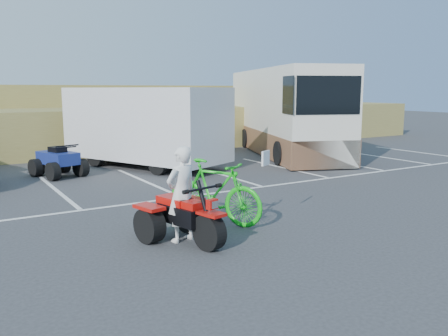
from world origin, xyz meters
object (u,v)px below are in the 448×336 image
rider (181,194)px  cargo_trailer (145,124)px  red_trike_atv (187,242)px  quad_atv_green (59,175)px  rv_motorhome (283,117)px  quad_atv_blue (59,176)px  green_dirt_bike (214,192)px

rider → cargo_trailer: bearing=-121.6°
red_trike_atv → quad_atv_green: size_ratio=1.13×
red_trike_atv → cargo_trailer: bearing=58.8°
rider → rv_motorhome: size_ratio=0.17×
quad_atv_blue → quad_atv_green: (0.06, 0.23, 0.00)m
cargo_trailer → quad_atv_blue: size_ratio=3.97×
rv_motorhome → quad_atv_blue: bearing=-153.8°
rv_motorhome → quad_atv_blue: size_ratio=6.17×
red_trike_atv → rv_motorhome: bearing=30.3°
green_dirt_bike → quad_atv_blue: 7.76m
green_dirt_bike → cargo_trailer: cargo_trailer is taller
rider → green_dirt_bike: size_ratio=0.79×
rider → quad_atv_blue: 8.37m
rv_motorhome → quad_atv_blue: rv_motorhome is taller
green_dirt_bike → quad_atv_blue: bearing=74.1°
green_dirt_bike → cargo_trailer: bearing=50.1°
cargo_trailer → quad_atv_green: (-3.24, -0.17, -1.59)m
rv_motorhome → quad_atv_green: (-10.19, -0.72, -1.61)m
green_dirt_bike → rider: bearing=-175.3°
rider → rv_motorhome: rv_motorhome is taller
green_dirt_bike → quad_atv_green: (-1.58, 7.79, -0.70)m
red_trike_atv → green_dirt_bike: size_ratio=0.77×
green_dirt_bike → red_trike_atv: bearing=-169.6°
green_dirt_bike → quad_atv_green: green_dirt_bike is taller
rider → rv_motorhome: 13.47m
green_dirt_bike → quad_atv_blue: (-1.64, 7.56, -0.70)m
rider → quad_atv_green: size_ratio=1.17×
cargo_trailer → rv_motorhome: (6.95, 0.55, 0.02)m
rider → quad_atv_blue: size_ratio=1.07×
rider → quad_atv_green: rider is taller
red_trike_atv → cargo_trailer: size_ratio=0.26×
rider → quad_atv_green: (-0.43, 8.54, -0.92)m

